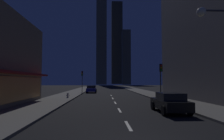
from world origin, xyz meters
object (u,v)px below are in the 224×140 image
Objects in this scene: car_parked_near at (170,102)px; street_lamp_right at (215,35)px; fire_hydrant_far_left at (68,95)px; traffic_light_near_right at (161,74)px; traffic_light_far_left at (82,77)px; car_parked_far at (91,89)px.

car_parked_near is 5.51m from street_lamp_right.
fire_hydrant_far_left is 0.16× the size of traffic_light_near_right.
fire_hydrant_far_left is 12.13m from traffic_light_near_right.
traffic_light_far_left is (0.40, 13.36, 2.74)m from fire_hydrant_far_left.
traffic_light_near_right is 11.32m from street_lamp_right.
traffic_light_near_right is 0.64× the size of street_lamp_right.
car_parked_far is 1.01× the size of traffic_light_far_left.
street_lamp_right reaches higher than car_parked_near.
car_parked_near and car_parked_far have the same top height.
street_lamp_right reaches higher than car_parked_far.
car_parked_near reaches higher than fire_hydrant_far_left.
traffic_light_near_right reaches higher than fire_hydrant_far_left.
street_lamp_right reaches higher than fire_hydrant_far_left.
traffic_light_far_left is (-11.00, 16.46, 0.00)m from traffic_light_near_right.
car_parked_far is 29.01m from street_lamp_right.
traffic_light_far_left is at bearing 123.75° from traffic_light_near_right.
street_lamp_right is (1.78, -2.91, 4.33)m from car_parked_near.
car_parked_near is 25.38m from car_parked_far.
street_lamp_right is at bearing -51.66° from fire_hydrant_far_left.
fire_hydrant_far_left is (-9.50, 11.36, -0.29)m from car_parked_near.
car_parked_near is 1.01× the size of traffic_light_near_right.
street_lamp_right is at bearing -68.51° from traffic_light_far_left.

